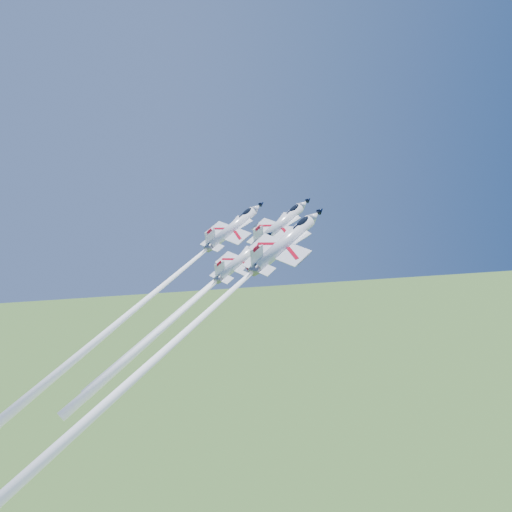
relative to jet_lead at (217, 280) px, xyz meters
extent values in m
cylinder|color=white|center=(13.40, 6.57, 8.34)|extent=(6.98, 6.55, 11.68)
cone|color=white|center=(19.03, 9.33, 11.86)|extent=(3.30, 3.15, 3.11)
cone|color=black|center=(20.34, 9.97, 12.67)|extent=(1.66, 1.59, 1.56)
cone|color=slate|center=(8.19, 4.02, 5.10)|extent=(2.88, 2.77, 2.15)
ellipsoid|color=black|center=(16.79, 8.11, 11.23)|extent=(3.21, 2.43, 2.41)
cube|color=black|center=(15.50, 7.44, 10.71)|extent=(1.08, 0.69, 0.83)
cube|color=white|center=(12.54, 6.19, 7.53)|extent=(8.02, 10.05, 3.25)
cube|color=white|center=(14.67, 8.62, 9.46)|extent=(3.24, 2.41, 1.84)
cube|color=white|center=(15.93, 6.44, 9.15)|extent=(3.24, 2.41, 1.84)
cube|color=white|center=(8.99, 4.42, 5.48)|extent=(4.28, 5.47, 1.72)
cube|color=white|center=(8.60, 3.97, 7.07)|extent=(3.10, 2.10, 3.83)
cube|color=#AF081C|center=(8.33, 3.61, 8.40)|extent=(1.25, 0.81, 1.10)
cube|color=black|center=(13.74, 6.88, 7.54)|extent=(8.26, 4.41, 5.13)
sphere|color=white|center=(8.00, 3.92, 4.97)|extent=(1.14, 1.09, 1.02)
cone|color=white|center=(-7.44, -3.64, -4.65)|extent=(17.09, 15.88, 35.48)
cylinder|color=white|center=(4.35, 7.68, 7.94)|extent=(6.66, 6.25, 11.14)
cone|color=white|center=(9.73, 10.31, 11.29)|extent=(3.14, 3.01, 2.96)
cone|color=black|center=(10.98, 10.93, 12.07)|extent=(1.58, 1.52, 1.49)
cone|color=slate|center=(-0.61, 5.25, 4.84)|extent=(2.75, 2.64, 2.05)
ellipsoid|color=black|center=(7.58, 9.15, 10.69)|extent=(3.07, 2.32, 2.30)
cube|color=black|center=(6.36, 8.51, 10.19)|extent=(1.03, 0.66, 0.79)
cube|color=white|center=(3.53, 7.31, 7.16)|extent=(7.65, 9.58, 3.10)
cube|color=white|center=(5.56, 9.63, 9.01)|extent=(3.09, 2.30, 1.75)
cube|color=white|center=(6.77, 7.56, 8.70)|extent=(3.09, 2.30, 1.75)
cube|color=white|center=(0.14, 5.63, 5.21)|extent=(4.08, 5.22, 1.64)
cube|color=white|center=(-0.22, 5.20, 6.73)|extent=(2.96, 2.00, 3.65)
cube|color=#AF081C|center=(-0.48, 4.86, 8.00)|extent=(1.19, 0.78, 1.05)
cube|color=black|center=(4.68, 7.98, 7.17)|extent=(7.88, 4.21, 4.89)
sphere|color=white|center=(-0.80, 5.15, 4.73)|extent=(1.09, 1.04, 0.97)
cone|color=white|center=(-19.38, -3.95, -6.86)|extent=(19.95, 18.52, 42.35)
cylinder|color=white|center=(10.38, -7.10, 7.55)|extent=(7.80, 7.33, 13.07)
cone|color=white|center=(16.69, -4.01, 11.48)|extent=(3.69, 3.53, 3.48)
cone|color=black|center=(18.15, -3.29, 12.40)|extent=(1.86, 1.78, 1.74)
cone|color=slate|center=(4.57, -9.95, 3.93)|extent=(3.22, 3.10, 2.40)
ellipsoid|color=black|center=(14.17, -5.37, 10.79)|extent=(3.59, 2.71, 2.69)
cube|color=black|center=(12.74, -6.12, 10.20)|extent=(1.20, 0.77, 0.93)
cube|color=white|center=(9.42, -7.52, 6.64)|extent=(8.97, 11.23, 3.64)
cube|color=white|center=(11.80, -4.80, 8.81)|extent=(3.62, 2.69, 2.05)
cube|color=white|center=(13.21, -7.23, 8.45)|extent=(3.62, 2.69, 2.05)
cube|color=white|center=(5.45, -9.50, 4.36)|extent=(4.78, 6.11, 1.92)
cube|color=white|center=(5.02, -10.01, 6.14)|extent=(3.47, 2.34, 4.28)
cube|color=#AF081C|center=(4.72, -10.40, 7.62)|extent=(1.40, 0.91, 1.23)
cube|color=black|center=(10.77, -6.74, 6.65)|extent=(9.24, 4.93, 5.73)
sphere|color=white|center=(4.34, -10.06, 3.79)|extent=(1.27, 1.22, 1.14)
cone|color=white|center=(-19.54, -21.76, -11.10)|extent=(25.38, 23.54, 54.28)
cylinder|color=white|center=(4.16, -1.61, 3.95)|extent=(6.14, 5.76, 10.28)
cone|color=white|center=(9.12, 0.82, 7.04)|extent=(2.90, 2.77, 2.73)
cone|color=black|center=(10.27, 1.39, 7.76)|extent=(1.46, 1.40, 1.37)
cone|color=slate|center=(-0.42, -3.85, 1.10)|extent=(2.54, 2.44, 1.89)
ellipsoid|color=black|center=(7.14, -0.25, 6.49)|extent=(2.83, 2.13, 2.12)
cube|color=black|center=(6.01, -0.84, 6.03)|extent=(0.95, 0.61, 0.73)
cube|color=white|center=(3.40, -1.94, 3.23)|extent=(7.06, 8.84, 2.86)
cube|color=white|center=(5.28, 0.20, 4.94)|extent=(2.85, 2.12, 1.62)
cube|color=white|center=(6.39, -1.71, 4.66)|extent=(2.85, 2.12, 1.62)
cube|color=white|center=(0.28, -3.49, 1.43)|extent=(3.76, 4.81, 1.51)
cube|color=white|center=(-0.06, -3.89, 2.83)|extent=(2.73, 1.84, 3.37)
cube|color=#AF081C|center=(-0.29, -4.20, 4.00)|extent=(1.10, 0.72, 0.97)
cube|color=black|center=(4.46, -1.33, 3.24)|extent=(7.27, 3.88, 4.51)
sphere|color=white|center=(-0.59, -3.93, 0.99)|extent=(1.00, 0.96, 0.90)
cone|color=white|center=(-13.30, -10.16, -6.94)|extent=(14.22, 13.21, 29.31)
camera|label=1|loc=(-15.82, -97.41, 26.25)|focal=40.00mm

